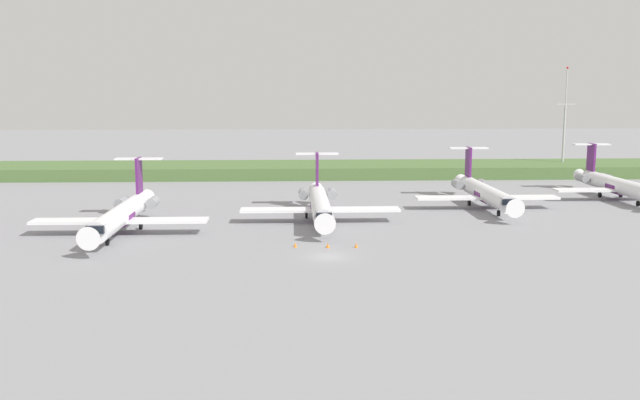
{
  "coord_description": "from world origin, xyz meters",
  "views": [
    {
      "loc": [
        -4.07,
        -74.89,
        18.28
      ],
      "look_at": [
        0.0,
        22.42,
        3.0
      ],
      "focal_mm": 38.12,
      "sensor_mm": 36.0,
      "label": 1
    }
  ],
  "objects_px": {
    "regional_jet_fourth": "(484,192)",
    "safety_cone_rear_marker": "(356,245)",
    "regional_jet_second": "(123,213)",
    "regional_jet_fifth": "(616,185)",
    "safety_cone_front_marker": "(295,245)",
    "antenna_mast": "(564,130)",
    "regional_jet_third": "(320,203)",
    "safety_cone_mid_marker": "(328,245)"
  },
  "relations": [
    {
      "from": "regional_jet_second",
      "to": "regional_jet_fifth",
      "type": "xyz_separation_m",
      "value": [
        79.24,
        25.69,
        0.0
      ]
    },
    {
      "from": "regional_jet_fourth",
      "to": "safety_cone_rear_marker",
      "type": "height_order",
      "value": "regional_jet_fourth"
    },
    {
      "from": "regional_jet_fourth",
      "to": "regional_jet_third",
      "type": "bearing_deg",
      "value": -159.2
    },
    {
      "from": "regional_jet_second",
      "to": "safety_cone_mid_marker",
      "type": "distance_m",
      "value": 28.79
    },
    {
      "from": "antenna_mast",
      "to": "regional_jet_fifth",
      "type": "bearing_deg",
      "value": -98.89
    },
    {
      "from": "antenna_mast",
      "to": "safety_cone_rear_marker",
      "type": "distance_m",
      "value": 93.68
    },
    {
      "from": "regional_jet_second",
      "to": "safety_cone_rear_marker",
      "type": "relative_size",
      "value": 56.36
    },
    {
      "from": "regional_jet_second",
      "to": "regional_jet_third",
      "type": "relative_size",
      "value": 1.0
    },
    {
      "from": "regional_jet_fourth",
      "to": "safety_cone_mid_marker",
      "type": "height_order",
      "value": "regional_jet_fourth"
    },
    {
      "from": "regional_jet_second",
      "to": "regional_jet_fifth",
      "type": "height_order",
      "value": "same"
    },
    {
      "from": "safety_cone_rear_marker",
      "to": "regional_jet_second",
      "type": "bearing_deg",
      "value": 160.86
    },
    {
      "from": "regional_jet_second",
      "to": "regional_jet_fourth",
      "type": "relative_size",
      "value": 1.0
    },
    {
      "from": "regional_jet_second",
      "to": "regional_jet_third",
      "type": "distance_m",
      "value": 27.58
    },
    {
      "from": "regional_jet_second",
      "to": "safety_cone_rear_marker",
      "type": "height_order",
      "value": "regional_jet_second"
    },
    {
      "from": "regional_jet_third",
      "to": "safety_cone_front_marker",
      "type": "height_order",
      "value": "regional_jet_third"
    },
    {
      "from": "regional_jet_second",
      "to": "safety_cone_rear_marker",
      "type": "distance_m",
      "value": 32.03
    },
    {
      "from": "antenna_mast",
      "to": "safety_cone_mid_marker",
      "type": "height_order",
      "value": "antenna_mast"
    },
    {
      "from": "regional_jet_fifth",
      "to": "safety_cone_front_marker",
      "type": "distance_m",
      "value": 66.72
    },
    {
      "from": "regional_jet_fourth",
      "to": "safety_cone_rear_marker",
      "type": "xyz_separation_m",
      "value": [
        -23.49,
        -28.27,
        -2.26
      ]
    },
    {
      "from": "safety_cone_front_marker",
      "to": "safety_cone_rear_marker",
      "type": "relative_size",
      "value": 1.0
    },
    {
      "from": "antenna_mast",
      "to": "safety_cone_mid_marker",
      "type": "relative_size",
      "value": 44.3
    },
    {
      "from": "regional_jet_second",
      "to": "safety_cone_mid_marker",
      "type": "xyz_separation_m",
      "value": [
        26.76,
        -10.37,
        -2.26
      ]
    },
    {
      "from": "regional_jet_third",
      "to": "regional_jet_fifth",
      "type": "distance_m",
      "value": 55.75
    },
    {
      "from": "safety_cone_front_marker",
      "to": "safety_cone_rear_marker",
      "type": "height_order",
      "value": "same"
    },
    {
      "from": "regional_jet_fifth",
      "to": "antenna_mast",
      "type": "bearing_deg",
      "value": 81.11
    },
    {
      "from": "regional_jet_third",
      "to": "safety_cone_rear_marker",
      "type": "relative_size",
      "value": 56.36
    },
    {
      "from": "safety_cone_mid_marker",
      "to": "safety_cone_front_marker",
      "type": "bearing_deg",
      "value": 173.58
    },
    {
      "from": "regional_jet_second",
      "to": "regional_jet_fifth",
      "type": "distance_m",
      "value": 83.3
    },
    {
      "from": "regional_jet_fourth",
      "to": "safety_cone_front_marker",
      "type": "bearing_deg",
      "value": -138.02
    },
    {
      "from": "regional_jet_fourth",
      "to": "antenna_mast",
      "type": "relative_size",
      "value": 1.27
    },
    {
      "from": "regional_jet_second",
      "to": "safety_cone_rear_marker",
      "type": "xyz_separation_m",
      "value": [
        30.18,
        -10.47,
        -2.26
      ]
    },
    {
      "from": "regional_jet_third",
      "to": "regional_jet_fourth",
      "type": "xyz_separation_m",
      "value": [
        27.12,
        10.3,
        0.0
      ]
    },
    {
      "from": "regional_jet_second",
      "to": "regional_jet_third",
      "type": "xyz_separation_m",
      "value": [
        26.55,
        7.49,
        0.0
      ]
    },
    {
      "from": "regional_jet_fifth",
      "to": "safety_cone_rear_marker",
      "type": "distance_m",
      "value": 60.99
    },
    {
      "from": "regional_jet_fifth",
      "to": "safety_cone_front_marker",
      "type": "xyz_separation_m",
      "value": [
        -56.38,
        -35.61,
        -2.26
      ]
    },
    {
      "from": "safety_cone_front_marker",
      "to": "regional_jet_fifth",
      "type": "bearing_deg",
      "value": 32.28
    },
    {
      "from": "regional_jet_fourth",
      "to": "safety_cone_rear_marker",
      "type": "distance_m",
      "value": 36.82
    },
    {
      "from": "regional_jet_fifth",
      "to": "safety_cone_rear_marker",
      "type": "bearing_deg",
      "value": -143.61
    },
    {
      "from": "regional_jet_second",
      "to": "regional_jet_fourth",
      "type": "height_order",
      "value": "same"
    },
    {
      "from": "safety_cone_mid_marker",
      "to": "antenna_mast",
      "type": "bearing_deg",
      "value": 52.0
    },
    {
      "from": "regional_jet_fifth",
      "to": "safety_cone_rear_marker",
      "type": "xyz_separation_m",
      "value": [
        -49.06,
        -36.16,
        -2.26
      ]
    },
    {
      "from": "antenna_mast",
      "to": "regional_jet_second",
      "type": "bearing_deg",
      "value": -142.87
    }
  ]
}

